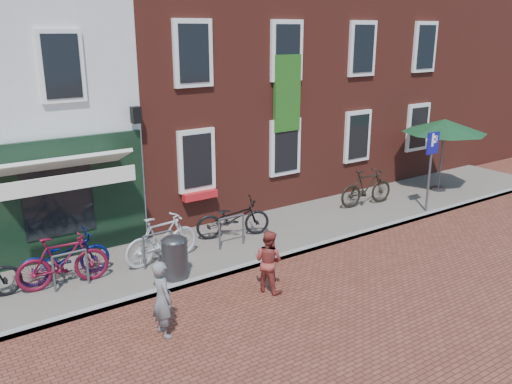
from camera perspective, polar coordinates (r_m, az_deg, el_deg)
ground at (r=12.53m, az=-1.63°, el=-8.52°), size 80.00×80.00×0.00m
sidewalk at (r=14.16m, az=-1.51°, el=-5.19°), size 24.00×3.00×0.10m
building_brick_mid at (r=18.41m, az=-8.59°, el=15.57°), size 6.00×8.00×10.00m
building_brick_right at (r=21.73m, az=6.34°, el=15.84°), size 6.00×8.00×10.00m
filler_right at (r=26.42m, az=17.45°, el=14.30°), size 7.00×8.00×9.00m
litter_bin at (r=11.97m, az=-8.65°, el=-6.62°), size 0.57×0.57×1.05m
parking_sign at (r=16.62m, az=18.17°, el=3.48°), size 0.50×0.08×2.43m
parasol at (r=18.91m, az=19.48°, el=6.91°), size 2.76×2.76×2.54m
woman at (r=9.98m, az=-9.98°, el=-11.14°), size 0.39×0.56×1.46m
boy at (r=11.42m, az=1.33°, el=-7.37°), size 0.73×0.81×1.37m
bicycle_1 at (r=12.15m, az=-19.90°, el=-6.95°), size 1.96×0.74×1.15m
bicycle_2 at (r=12.50m, az=-19.75°, el=-6.54°), size 1.99×0.72×1.04m
bicycle_3 at (r=12.79m, az=-10.01°, el=-4.94°), size 1.96×0.73×1.15m
bicycle_4 at (r=14.13m, az=-2.47°, el=-2.79°), size 2.09×1.26×1.04m
bicycle_5 at (r=16.96m, az=11.69°, el=0.47°), size 1.97×0.76×1.15m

